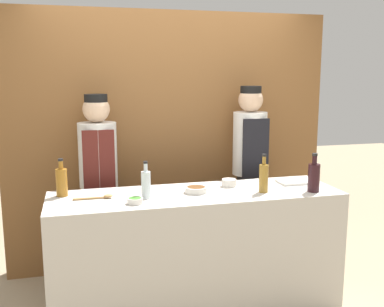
# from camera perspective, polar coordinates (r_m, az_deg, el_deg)

# --- Properties ---
(cabinet_wall) EXTENTS (3.05, 0.18, 2.40)m
(cabinet_wall) POSITION_cam_1_polar(r_m,az_deg,el_deg) (4.30, -2.88, 1.62)
(cabinet_wall) COLOR brown
(cabinet_wall) RESTS_ON ground_plane
(counter) EXTENTS (2.20, 0.65, 0.95)m
(counter) POSITION_cam_1_polar(r_m,az_deg,el_deg) (3.56, 0.53, -12.38)
(counter) COLOR beige
(counter) RESTS_ON ground_plane
(sauce_bowl_green) EXTENTS (0.11, 0.11, 0.04)m
(sauce_bowl_green) POSITION_cam_1_polar(r_m,az_deg,el_deg) (3.15, -7.25, -5.94)
(sauce_bowl_green) COLOR silver
(sauce_bowl_green) RESTS_ON counter
(sauce_bowl_white) EXTENTS (0.11, 0.11, 0.06)m
(sauce_bowl_white) POSITION_cam_1_polar(r_m,az_deg,el_deg) (3.61, 4.73, -3.66)
(sauce_bowl_white) COLOR silver
(sauce_bowl_white) RESTS_ON counter
(sauce_bowl_brown) EXTENTS (0.17, 0.17, 0.05)m
(sauce_bowl_brown) POSITION_cam_1_polar(r_m,az_deg,el_deg) (3.41, 0.50, -4.57)
(sauce_bowl_brown) COLOR silver
(sauce_bowl_brown) RESTS_ON counter
(cutting_board) EXTENTS (0.30, 0.18, 0.02)m
(cutting_board) POSITION_cam_1_polar(r_m,az_deg,el_deg) (3.81, 13.09, -3.51)
(cutting_board) COLOR white
(cutting_board) RESTS_ON counter
(bottle_vinegar) EXTENTS (0.07, 0.07, 0.29)m
(bottle_vinegar) POSITION_cam_1_polar(r_m,az_deg,el_deg) (3.44, 9.09, -3.01)
(bottle_vinegar) COLOR olive
(bottle_vinegar) RESTS_ON counter
(bottle_clear) EXTENTS (0.07, 0.07, 0.27)m
(bottle_clear) POSITION_cam_1_polar(r_m,az_deg,el_deg) (3.25, -5.87, -3.85)
(bottle_clear) COLOR silver
(bottle_clear) RESTS_ON counter
(bottle_amber) EXTENTS (0.08, 0.08, 0.28)m
(bottle_amber) POSITION_cam_1_polar(r_m,az_deg,el_deg) (3.43, -16.23, -3.44)
(bottle_amber) COLOR #9E661E
(bottle_amber) RESTS_ON counter
(bottle_wine) EXTENTS (0.09, 0.09, 0.30)m
(bottle_wine) POSITION_cam_1_polar(r_m,az_deg,el_deg) (3.54, 15.22, -2.86)
(bottle_wine) COLOR black
(bottle_wine) RESTS_ON counter
(wooden_spoon) EXTENTS (0.28, 0.05, 0.03)m
(wooden_spoon) POSITION_cam_1_polar(r_m,az_deg,el_deg) (3.31, -11.63, -5.43)
(wooden_spoon) COLOR #B2844C
(wooden_spoon) RESTS_ON counter
(chef_left) EXTENTS (0.32, 0.32, 1.67)m
(chef_left) POSITION_cam_1_polar(r_m,az_deg,el_deg) (3.95, -11.74, -3.46)
(chef_left) COLOR #28282D
(chef_left) RESTS_ON ground_plane
(chef_right) EXTENTS (0.31, 0.31, 1.73)m
(chef_right) POSITION_cam_1_polar(r_m,az_deg,el_deg) (4.23, 7.28, -1.88)
(chef_right) COLOR #28282D
(chef_right) RESTS_ON ground_plane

